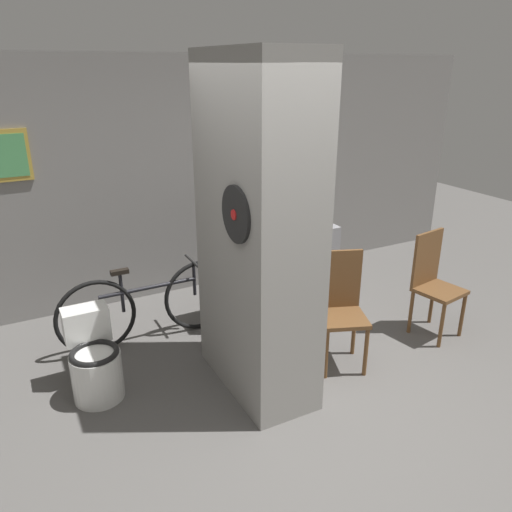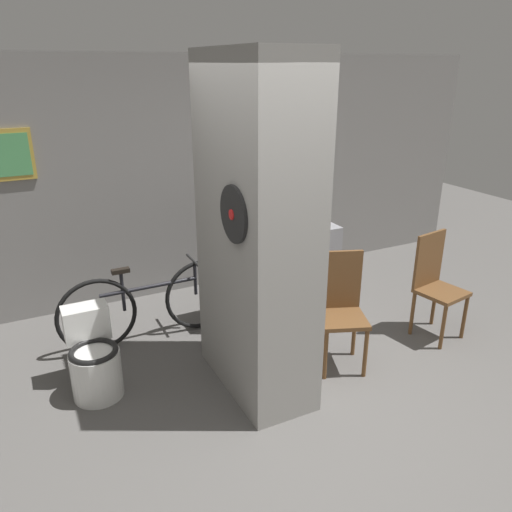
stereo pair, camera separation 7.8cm
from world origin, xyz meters
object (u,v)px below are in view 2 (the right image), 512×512
object	(u,v)px
toilet	(94,360)
chair_by_doorway	(435,281)
bicycle	(151,303)
bottle_tall	(265,223)
chair_near_pillar	(340,305)

from	to	relation	value
toilet	chair_by_doorway	xyz separation A→B (m)	(3.11, -0.50, 0.26)
chair_by_doorway	bicycle	bearing A→B (deg)	146.41
toilet	bottle_tall	xyz separation A→B (m)	(1.78, 0.47, 0.76)
bicycle	chair_by_doorway	bearing A→B (deg)	-24.16
chair_near_pillar	chair_by_doorway	bearing A→B (deg)	21.60
chair_by_doorway	bicycle	xyz separation A→B (m)	(-2.47, 1.11, -0.18)
toilet	chair_by_doorway	size ratio (longest dim) A/B	0.67
chair_by_doorway	bottle_tall	world-z (taller)	bottle_tall
chair_near_pillar	bicycle	xyz separation A→B (m)	(-1.36, 1.12, -0.18)
chair_by_doorway	bicycle	world-z (taller)	chair_by_doorway
toilet	bicycle	size ratio (longest dim) A/B	0.39
chair_near_pillar	chair_by_doorway	distance (m)	1.11
chair_near_pillar	bicycle	bearing A→B (deg)	161.60
toilet	bicycle	world-z (taller)	bicycle
toilet	chair_near_pillar	world-z (taller)	chair_near_pillar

